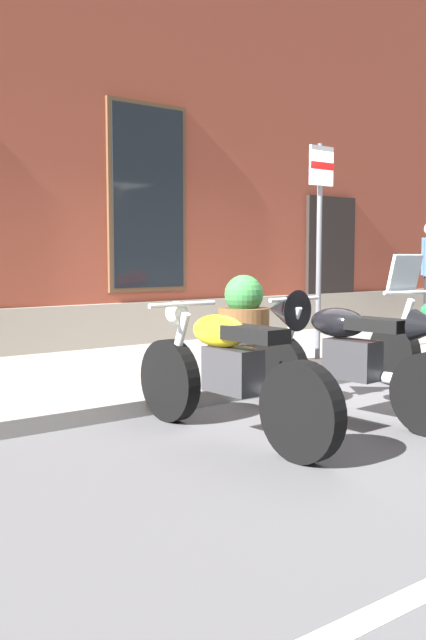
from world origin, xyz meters
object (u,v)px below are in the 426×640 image
motorcycle_yellow_naked (227,373)px  motorcycle_black_sport (339,349)px  parking_sign (320,221)px  barrel_planter (244,329)px

motorcycle_yellow_naked → motorcycle_black_sport: 1.17m
parking_sign → barrel_planter: bearing=-173.9°
parking_sign → barrel_planter: (-1.23, -0.13, -1.14)m
motorcycle_black_sport → motorcycle_yellow_naked: bearing=179.3°
motorcycle_yellow_naked → barrel_planter: 2.15m
motorcycle_yellow_naked → parking_sign: size_ratio=0.85×
motorcycle_yellow_naked → parking_sign: parking_sign is taller
motorcycle_yellow_naked → motorcycle_black_sport: motorcycle_black_sport is taller
motorcycle_yellow_naked → barrel_planter: bearing=46.8°
parking_sign → barrel_planter: parking_sign is taller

